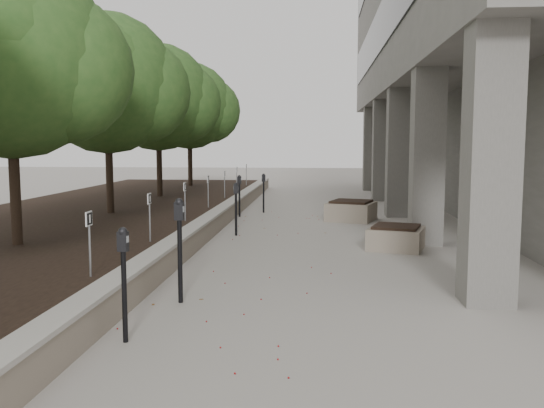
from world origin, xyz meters
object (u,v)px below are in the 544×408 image
(parking_meter_5, at_px, (264,193))
(planter_front, at_px, (396,237))
(parking_meter_1, at_px, (124,285))
(crabapple_tree_2, at_px, (11,100))
(crabapple_tree_3, at_px, (108,113))
(parking_meter_2, at_px, (180,251))
(crabapple_tree_5, at_px, (190,124))
(planter_back, at_px, (351,210))
(parking_meter_3, at_px, (236,209))
(parking_meter_4, at_px, (239,196))
(crabapple_tree_4, at_px, (158,120))

(parking_meter_5, distance_m, planter_front, 7.27)
(parking_meter_1, distance_m, planter_front, 7.48)
(crabapple_tree_2, bearing_deg, planter_front, 16.90)
(parking_meter_1, bearing_deg, planter_front, 65.10)
(crabapple_tree_3, distance_m, parking_meter_2, 8.57)
(crabapple_tree_2, xyz_separation_m, crabapple_tree_5, (0.00, 15.00, 0.00))
(planter_front, bearing_deg, planter_back, 99.07)
(planter_front, bearing_deg, parking_meter_5, 119.23)
(parking_meter_1, xyz_separation_m, parking_meter_3, (0.18, 7.90, -0.02))
(planter_back, bearing_deg, parking_meter_5, 148.82)
(crabapple_tree_2, bearing_deg, parking_meter_3, 46.15)
(parking_meter_1, height_order, parking_meter_3, parking_meter_1)
(parking_meter_1, bearing_deg, crabapple_tree_3, 118.11)
(crabapple_tree_5, relative_size, parking_meter_2, 3.52)
(planter_front, relative_size, planter_back, 0.87)
(parking_meter_4, xyz_separation_m, planter_front, (4.20, -5.23, -0.39))
(parking_meter_3, distance_m, parking_meter_5, 4.78)
(parking_meter_2, relative_size, parking_meter_5, 1.18)
(crabapple_tree_4, relative_size, parking_meter_3, 4.06)
(crabapple_tree_5, xyz_separation_m, parking_meter_2, (3.74, -17.34, -2.35))
(parking_meter_2, height_order, planter_front, parking_meter_2)
(parking_meter_2, bearing_deg, parking_meter_1, -94.11)
(crabapple_tree_4, distance_m, planter_back, 7.91)
(crabapple_tree_4, bearing_deg, planter_back, -24.82)
(parking_meter_2, relative_size, planter_back, 1.19)
(crabapple_tree_3, bearing_deg, parking_meter_4, 37.51)
(parking_meter_2, height_order, parking_meter_5, parking_meter_2)
(parking_meter_1, relative_size, parking_meter_2, 0.89)
(parking_meter_4, bearing_deg, parking_meter_5, 68.03)
(planter_back, bearing_deg, parking_meter_3, -134.63)
(parking_meter_1, height_order, parking_meter_5, parking_meter_1)
(crabapple_tree_4, height_order, crabapple_tree_5, same)
(crabapple_tree_4, bearing_deg, parking_meter_2, -73.15)
(parking_meter_2, relative_size, planter_front, 1.36)
(crabapple_tree_5, xyz_separation_m, planter_front, (7.45, -12.74, -2.86))
(crabapple_tree_2, height_order, parking_meter_5, crabapple_tree_2)
(crabapple_tree_3, bearing_deg, parking_meter_5, 42.63)
(crabapple_tree_4, relative_size, parking_meter_2, 3.52)
(parking_meter_1, relative_size, parking_meter_4, 1.04)
(crabapple_tree_5, height_order, parking_meter_3, crabapple_tree_5)
(parking_meter_1, xyz_separation_m, parking_meter_5, (0.41, 12.67, -0.03))
(crabapple_tree_2, bearing_deg, crabapple_tree_3, 90.00)
(parking_meter_3, bearing_deg, crabapple_tree_2, -150.25)
(crabapple_tree_4, bearing_deg, parking_meter_5, -19.80)
(planter_front, bearing_deg, crabapple_tree_3, 159.82)
(crabapple_tree_3, distance_m, parking_meter_3, 4.57)
(crabapple_tree_2, distance_m, planter_back, 10.03)
(crabapple_tree_3, bearing_deg, crabapple_tree_4, 90.00)
(crabapple_tree_5, height_order, parking_meter_1, crabapple_tree_5)
(crabapple_tree_5, distance_m, parking_meter_5, 7.90)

